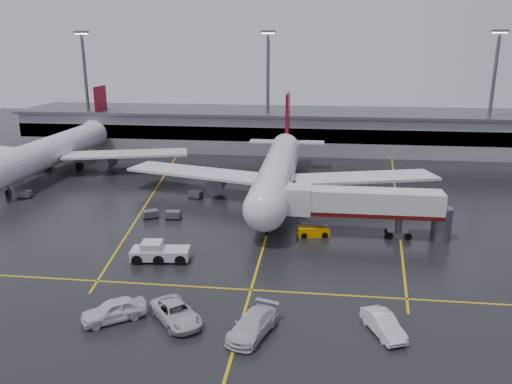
# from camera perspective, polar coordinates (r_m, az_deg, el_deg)

# --- Properties ---
(ground) EXTENTS (220.00, 220.00, 0.00)m
(ground) POSITION_cam_1_polar(r_m,az_deg,el_deg) (70.19, 1.82, -2.74)
(ground) COLOR black
(ground) RESTS_ON ground
(apron_line_centre) EXTENTS (0.25, 90.00, 0.02)m
(apron_line_centre) POSITION_cam_1_polar(r_m,az_deg,el_deg) (70.18, 1.83, -2.73)
(apron_line_centre) COLOR gold
(apron_line_centre) RESTS_ON ground
(apron_line_stop) EXTENTS (60.00, 0.25, 0.02)m
(apron_line_stop) POSITION_cam_1_polar(r_m,az_deg,el_deg) (50.01, -0.58, -10.89)
(apron_line_stop) COLOR gold
(apron_line_stop) RESTS_ON ground
(apron_line_left) EXTENTS (9.99, 69.35, 0.02)m
(apron_line_left) POSITION_cam_1_polar(r_m,az_deg,el_deg) (83.59, -11.29, 0.08)
(apron_line_left) COLOR gold
(apron_line_left) RESTS_ON ground
(apron_line_right) EXTENTS (7.57, 69.64, 0.02)m
(apron_line_right) POSITION_cam_1_polar(r_m,az_deg,el_deg) (80.34, 15.40, -0.85)
(apron_line_right) COLOR gold
(apron_line_right) RESTS_ON ground
(terminal) EXTENTS (122.00, 19.00, 8.60)m
(terminal) POSITION_cam_1_polar(r_m,az_deg,el_deg) (115.68, 4.08, 6.99)
(terminal) COLOR gray
(terminal) RESTS_ON ground
(light_mast_left) EXTENTS (3.00, 1.20, 25.45)m
(light_mast_left) POSITION_cam_1_polar(r_m,az_deg,el_deg) (119.83, -18.47, 11.43)
(light_mast_left) COLOR #595B60
(light_mast_left) RESTS_ON ground
(light_mast_mid) EXTENTS (3.00, 1.20, 25.45)m
(light_mast_mid) POSITION_cam_1_polar(r_m,az_deg,el_deg) (108.98, 1.33, 11.84)
(light_mast_mid) COLOR #595B60
(light_mast_mid) RESTS_ON ground
(light_mast_right) EXTENTS (3.00, 1.20, 25.45)m
(light_mast_right) POSITION_cam_1_polar(r_m,az_deg,el_deg) (113.63, 24.96, 10.55)
(light_mast_right) COLOR #595B60
(light_mast_right) RESTS_ON ground
(main_airliner) EXTENTS (48.80, 45.60, 14.10)m
(main_airliner) POSITION_cam_1_polar(r_m,az_deg,el_deg) (78.28, 2.52, 2.47)
(main_airliner) COLOR silver
(main_airliner) RESTS_ON ground
(second_airliner) EXTENTS (48.80, 45.60, 14.10)m
(second_airliner) POSITION_cam_1_polar(r_m,az_deg,el_deg) (101.79, -21.24, 4.60)
(second_airliner) COLOR silver
(second_airliner) RESTS_ON ground
(jet_bridge) EXTENTS (19.90, 3.40, 6.05)m
(jet_bridge) POSITION_cam_1_polar(r_m,az_deg,el_deg) (63.27, 12.11, -1.50)
(jet_bridge) COLOR silver
(jet_bridge) RESTS_ON ground
(pushback_tractor) EXTENTS (6.53, 3.34, 2.24)m
(pushback_tractor) POSITION_cam_1_polar(r_m,az_deg,el_deg) (57.01, -10.82, -6.68)
(pushback_tractor) COLOR #BCBCBF
(pushback_tractor) RESTS_ON ground
(belt_loader) EXTENTS (4.11, 2.46, 2.45)m
(belt_loader) POSITION_cam_1_polar(r_m,az_deg,el_deg) (63.42, 6.42, -4.37)
(belt_loader) COLOR orange
(belt_loader) RESTS_ON ground
(service_van_a) EXTENTS (5.95, 6.34, 1.66)m
(service_van_a) POSITION_cam_1_polar(r_m,az_deg,el_deg) (45.03, -8.93, -13.20)
(service_van_a) COLOR silver
(service_van_a) RESTS_ON ground
(service_van_b) EXTENTS (4.33, 6.59, 1.78)m
(service_van_b) POSITION_cam_1_polar(r_m,az_deg,el_deg) (42.75, -0.38, -14.61)
(service_van_b) COLOR silver
(service_van_b) RESTS_ON ground
(service_van_c) EXTENTS (3.55, 5.32, 1.66)m
(service_van_c) POSITION_cam_1_polar(r_m,az_deg,el_deg) (44.17, 14.04, -14.14)
(service_van_c) COLOR white
(service_van_c) RESTS_ON ground
(service_van_d) EXTENTS (5.75, 4.98, 1.87)m
(service_van_d) POSITION_cam_1_polar(r_m,az_deg,el_deg) (46.34, -15.59, -12.58)
(service_van_d) COLOR silver
(service_van_d) RESTS_ON ground
(baggage_cart_a) EXTENTS (2.00, 1.30, 1.12)m
(baggage_cart_a) POSITION_cam_1_polar(r_m,az_deg,el_deg) (69.87, -9.24, -2.50)
(baggage_cart_a) COLOR #595B60
(baggage_cart_a) RESTS_ON ground
(baggage_cart_b) EXTENTS (2.38, 2.12, 1.12)m
(baggage_cart_b) POSITION_cam_1_polar(r_m,az_deg,el_deg) (70.71, -11.71, -2.40)
(baggage_cart_b) COLOR #595B60
(baggage_cart_b) RESTS_ON ground
(baggage_cart_c) EXTENTS (2.32, 1.89, 1.12)m
(baggage_cart_c) POSITION_cam_1_polar(r_m,az_deg,el_deg) (78.71, -6.77, -0.26)
(baggage_cart_c) COLOR #595B60
(baggage_cart_c) RESTS_ON ground
(baggage_cart_e) EXTENTS (2.13, 1.52, 1.12)m
(baggage_cart_e) POSITION_cam_1_polar(r_m,az_deg,el_deg) (86.16, -24.46, -0.18)
(baggage_cart_e) COLOR #595B60
(baggage_cart_e) RESTS_ON ground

